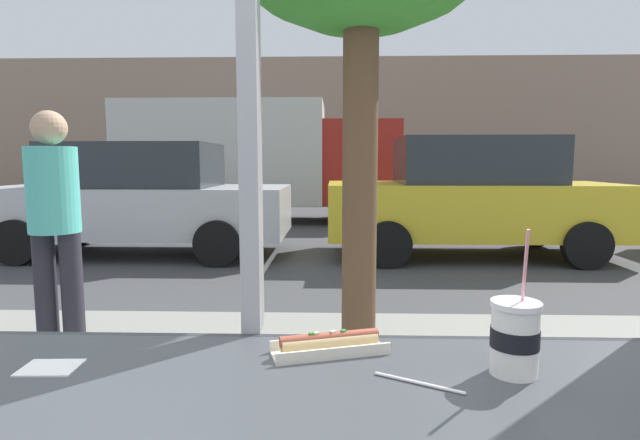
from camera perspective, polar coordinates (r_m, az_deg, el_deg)
The scene contains 12 objects.
ground_plane at distance 9.34m, azimuth 0.39°, elevation -2.15°, with size 60.00×60.00×0.00m, color #424244.
sidewalk_strip at distance 3.15m, azimuth -2.58°, elevation -19.10°, with size 16.00×2.80×0.13m, color gray.
window_wall at distance 1.38m, azimuth -8.16°, elevation 22.25°, with size 3.06×0.20×2.90m.
building_facade_far at distance 20.13m, azimuth 1.15°, elevation 10.23°, with size 28.00×1.20×5.36m, color gray.
soda_cup_left at distance 1.16m, azimuth 21.22°, elevation -12.23°, with size 0.10×0.10×0.31m.
hotdog_tray_near at distance 1.22m, azimuth 1.10°, elevation -13.86°, with size 0.29×0.16×0.05m.
loose_straw at distance 1.09m, azimuth 11.13°, elevation -17.67°, with size 0.01×0.01×0.19m, color white.
napkin_wrapper at distance 1.28m, azimuth -28.28°, elevation -14.54°, with size 0.12×0.09×0.00m, color white.
parked_car_silver at distance 8.19m, azimuth -19.86°, elevation 2.32°, with size 4.52×1.93×1.71m.
parked_car_yellow at distance 7.88m, azimuth 16.76°, elevation 2.52°, with size 4.26×1.97×1.79m.
box_truck at distance 12.16m, azimuth -7.17°, elevation 7.14°, with size 6.44×2.44×2.80m.
pedestrian at distance 3.72m, azimuth -27.88°, elevation 0.17°, with size 0.32×0.32×1.63m.
Camera 1 is at (0.22, -1.23, 1.43)m, focal length 28.21 mm.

